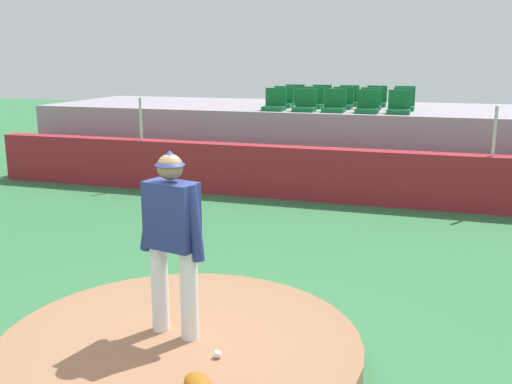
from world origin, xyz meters
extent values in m
plane|color=#306C3E|center=(0.00, 0.00, 0.00)|extent=(60.00, 60.00, 0.00)
cylinder|color=#8F6145|center=(0.00, 0.00, 0.13)|extent=(3.47, 3.47, 0.27)
cylinder|color=white|center=(-0.26, 0.14, 0.70)|extent=(0.17, 0.17, 0.87)
cylinder|color=white|center=(0.09, 0.06, 0.70)|extent=(0.17, 0.17, 0.87)
cube|color=navy|center=(-0.09, 0.10, 1.46)|extent=(0.54, 0.36, 0.63)
cylinder|color=navy|center=(-0.34, 0.15, 1.42)|extent=(0.27, 0.16, 0.71)
cylinder|color=navy|center=(0.17, 0.04, 1.42)|extent=(0.21, 0.15, 0.71)
sphere|color=#8C6647|center=(-0.09, 0.10, 1.91)|extent=(0.24, 0.24, 0.24)
cone|color=navy|center=(-0.09, 0.10, 1.99)|extent=(0.33, 0.33, 0.13)
sphere|color=white|center=(0.47, -0.22, 0.31)|extent=(0.07, 0.07, 0.07)
ellipsoid|color=#905212|center=(0.50, -0.73, 0.32)|extent=(0.35, 0.35, 0.11)
cube|color=maroon|center=(0.00, 6.92, 0.54)|extent=(15.23, 0.40, 1.08)
cylinder|color=silver|center=(-4.08, 6.92, 1.55)|extent=(0.06, 0.06, 0.92)
cylinder|color=silver|center=(3.21, 6.92, 1.55)|extent=(0.06, 0.06, 0.92)
cube|color=gray|center=(0.00, 9.71, 0.85)|extent=(14.86, 3.99, 1.69)
cube|color=#12622F|center=(-1.38, 8.16, 1.74)|extent=(0.48, 0.44, 0.10)
cube|color=#12622F|center=(-1.38, 8.34, 1.99)|extent=(0.48, 0.08, 0.40)
cube|color=#12622F|center=(-0.67, 8.16, 1.74)|extent=(0.48, 0.44, 0.10)
cube|color=#12622F|center=(-0.67, 8.34, 1.99)|extent=(0.48, 0.08, 0.40)
cube|color=#12622F|center=(-0.02, 8.19, 1.74)|extent=(0.48, 0.44, 0.10)
cube|color=#12622F|center=(-0.02, 8.37, 1.99)|extent=(0.48, 0.08, 0.40)
cube|color=#12622F|center=(0.71, 8.17, 1.74)|extent=(0.48, 0.44, 0.10)
cube|color=#12622F|center=(0.71, 8.35, 1.99)|extent=(0.48, 0.08, 0.40)
cube|color=#12622F|center=(1.37, 8.18, 1.74)|extent=(0.48, 0.44, 0.10)
cube|color=#12622F|center=(1.37, 8.36, 1.99)|extent=(0.48, 0.08, 0.40)
cube|color=#12622F|center=(-1.42, 9.06, 1.74)|extent=(0.48, 0.44, 0.10)
cube|color=#12622F|center=(-1.42, 9.24, 1.99)|extent=(0.48, 0.08, 0.40)
cube|color=#12622F|center=(-0.68, 9.04, 1.74)|extent=(0.48, 0.44, 0.10)
cube|color=#12622F|center=(-0.68, 9.22, 1.99)|extent=(0.48, 0.08, 0.40)
cube|color=#12622F|center=(0.01, 9.10, 1.74)|extent=(0.48, 0.44, 0.10)
cube|color=#12622F|center=(0.01, 9.28, 1.99)|extent=(0.48, 0.08, 0.40)
cube|color=#12622F|center=(0.67, 9.05, 1.74)|extent=(0.48, 0.44, 0.10)
cube|color=#12622F|center=(0.67, 9.23, 1.99)|extent=(0.48, 0.08, 0.40)
cube|color=#12622F|center=(1.41, 9.07, 1.74)|extent=(0.48, 0.44, 0.10)
cube|color=#12622F|center=(1.41, 9.25, 1.99)|extent=(0.48, 0.08, 0.40)
cube|color=#12622F|center=(-1.37, 9.98, 1.74)|extent=(0.48, 0.44, 0.10)
cube|color=#12622F|center=(-1.37, 10.16, 1.99)|extent=(0.48, 0.08, 0.40)
cube|color=#12622F|center=(-0.67, 9.99, 1.74)|extent=(0.48, 0.44, 0.10)
cube|color=#12622F|center=(-0.67, 10.17, 1.99)|extent=(0.48, 0.08, 0.40)
cube|color=#12622F|center=(0.03, 9.95, 1.74)|extent=(0.48, 0.44, 0.10)
cube|color=#12622F|center=(0.03, 10.13, 1.99)|extent=(0.48, 0.08, 0.40)
cube|color=#12622F|center=(0.71, 9.98, 1.74)|extent=(0.48, 0.44, 0.10)
cube|color=#12622F|center=(0.71, 10.16, 1.99)|extent=(0.48, 0.08, 0.40)
cube|color=#12622F|center=(1.38, 9.96, 1.74)|extent=(0.48, 0.44, 0.10)
cube|color=#12622F|center=(1.38, 10.14, 1.99)|extent=(0.48, 0.08, 0.40)
camera|label=1|loc=(2.21, -4.62, 2.88)|focal=40.94mm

